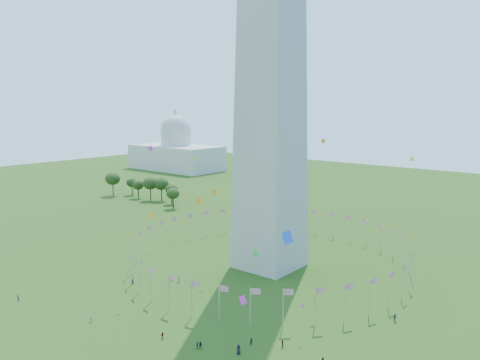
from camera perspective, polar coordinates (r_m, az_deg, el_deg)
name	(u,v)px	position (r m, az deg, el deg)	size (l,w,h in m)	color
ground	(135,326)	(108.96, -12.74, -16.94)	(600.00, 600.00, 0.00)	#20420F
flag_ring	(269,251)	(141.01, 3.60, -8.66)	(80.24, 80.24, 9.00)	silver
capitol_building	(176,139)	(352.86, -7.83, 5.00)	(70.00, 35.00, 46.00)	beige
crowd	(169,341)	(99.89, -8.66, -18.82)	(86.59, 79.16, 1.98)	black
kites_aloft	(235,229)	(109.24, -0.57, -5.93)	(109.38, 64.28, 34.14)	green
tree_line_west	(145,189)	(242.11, -11.47, -1.11)	(55.34, 15.54, 12.14)	#2F4A18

